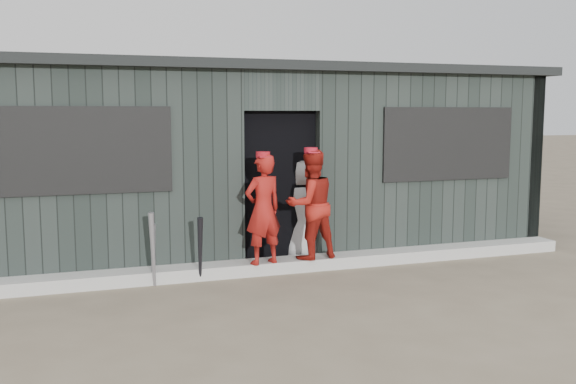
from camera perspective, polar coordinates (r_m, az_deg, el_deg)
name	(u,v)px	position (r m, az deg, el deg)	size (l,w,h in m)	color
ground	(347,313)	(6.50, 5.23, -10.65)	(80.00, 80.00, 0.00)	brown
curb	(287,265)	(8.12, -0.05, -6.48)	(8.00, 0.36, 0.15)	#A8A7A2
bat_left	(153,254)	(7.55, -11.90, -5.41)	(0.07, 0.07, 0.73)	gray
bat_mid	(153,250)	(7.44, -11.92, -5.04)	(0.07, 0.07, 0.87)	gray
bat_right	(200,250)	(7.53, -7.81, -5.11)	(0.07, 0.07, 0.80)	black
player_red_left	(263,209)	(7.73, -2.22, -1.55)	(0.49, 0.32, 1.34)	maroon
player_red_right	(311,204)	(8.01, 2.02, -1.11)	(0.67, 0.52, 1.37)	maroon
player_grey_back	(303,210)	(8.50, 1.31, -1.64)	(0.67, 0.44, 1.38)	#A8A8A8
dugout	(251,159)	(9.52, -3.33, 2.91)	(8.30, 3.30, 2.62)	black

